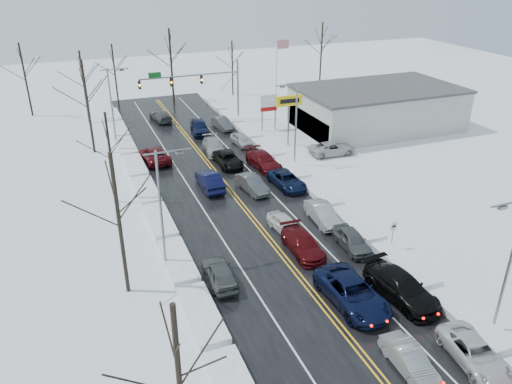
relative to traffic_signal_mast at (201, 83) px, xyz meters
name	(u,v)px	position (x,y,z in m)	size (l,w,h in m)	color
ground	(255,221)	(-3.45, -27.99, -5.48)	(160.00, 160.00, 0.00)	white
road_surface	(246,211)	(-3.45, -25.99, -5.47)	(14.00, 84.00, 0.01)	black
snow_bank_left	(161,226)	(-11.05, -25.99, -5.48)	(1.90, 72.00, 0.52)	white
snow_bank_right	(322,197)	(4.15, -25.99, -5.48)	(1.90, 72.00, 0.52)	white
traffic_signal_mast	(201,83)	(0.00, 0.00, 0.00)	(13.28, 0.39, 8.00)	slate
tires_plus_sign	(289,104)	(7.05, -12.00, -0.49)	(3.20, 0.34, 6.00)	slate
used_vehicles_sign	(269,105)	(7.05, -5.99, -2.16)	(2.20, 0.22, 4.65)	slate
speed_limit_sign	(393,230)	(4.75, -35.99, -3.84)	(0.55, 0.09, 2.35)	slate
flagpole	(278,69)	(11.72, 2.01, 0.45)	(1.87, 1.20, 10.00)	silver
dealership_building	(377,108)	(20.53, -9.99, -2.82)	(20.40, 12.40, 5.30)	#B8B8B3
streetlight_se	(509,256)	(4.85, -45.99, -0.17)	(3.20, 0.25, 9.00)	slate
streetlight_ne	(294,118)	(4.85, -17.99, -0.17)	(3.20, 0.25, 9.00)	slate
streetlight_sw	(163,201)	(-11.74, -31.99, -0.17)	(3.20, 0.25, 9.00)	slate
streetlight_nw	(113,100)	(-11.74, -3.99, -0.17)	(3.20, 0.25, 9.00)	slate
tree_left_a	(177,360)	(-14.45, -47.99, 0.81)	(3.60, 3.60, 9.00)	#2D231C
tree_left_b	(116,198)	(-14.95, -33.99, 1.51)	(4.00, 4.00, 10.00)	#2D231C
tree_left_c	(109,141)	(-13.95, -19.99, 0.46)	(3.40, 3.40, 8.50)	#2D231C
tree_left_d	(85,89)	(-14.65, -5.99, 1.86)	(4.20, 4.20, 10.50)	#2D231C
tree_left_e	(82,73)	(-14.25, 6.01, 1.16)	(3.80, 3.80, 9.50)	#2D231C
tree_far_a	(23,66)	(-21.45, 12.01, 1.51)	(4.00, 4.00, 10.00)	#2D231C
tree_far_b	(114,63)	(-9.45, 13.01, 0.81)	(3.60, 3.60, 9.00)	#2D231C
tree_far_c	(170,52)	(-1.45, 11.01, 2.21)	(4.40, 4.40, 11.00)	#2D231C
tree_far_d	(232,58)	(8.55, 12.51, 0.46)	(3.40, 3.40, 8.50)	#2D231C
tree_far_e	(322,42)	(24.55, 13.01, 1.86)	(4.20, 4.20, 10.50)	#2D231C
queued_car_1	(408,369)	(-1.71, -46.77, -5.48)	(1.42, 4.07, 1.34)	gray
queued_car_2	(351,303)	(-1.61, -40.67, -5.48)	(2.85, 6.17, 1.72)	black
queued_car_3	(302,252)	(-1.82, -33.93, -5.48)	(2.07, 5.08, 1.48)	#4B0A0D
queued_car_4	(285,231)	(-1.79, -30.54, -5.48)	(1.60, 3.97, 1.35)	white
queued_car_5	(252,191)	(-1.51, -22.35, -5.48)	(1.57, 4.50, 1.48)	#46484B
queued_car_6	(228,165)	(-1.61, -15.41, -5.48)	(2.33, 5.05, 1.40)	black
queued_car_7	(214,152)	(-1.89, -11.09, -5.48)	(2.09, 5.15, 1.49)	#999CA0
queued_car_8	(200,133)	(-1.58, -4.00, -5.48)	(2.02, 5.03, 1.71)	#0B1432
queued_car_10	(472,362)	(1.98, -47.64, -5.48)	(2.22, 4.82, 1.34)	silver
queued_car_11	(400,298)	(1.69, -41.36, -5.48)	(2.42, 5.94, 1.72)	black
queued_car_12	(351,248)	(1.95, -34.82, -5.48)	(1.73, 4.30, 1.47)	#444749
queued_car_13	(322,222)	(1.85, -30.23, -5.48)	(1.61, 4.61, 1.52)	#A1A3A9
queued_car_14	(287,187)	(1.98, -22.71, -5.48)	(2.33, 5.05, 1.40)	black
queued_car_15	(263,168)	(1.69, -17.36, -5.48)	(2.26, 5.56, 1.61)	#4C0A0F
queued_car_16	(241,145)	(1.88, -9.99, -5.48)	(1.59, 3.94, 1.34)	#AEB1B7
queued_car_17	(222,129)	(1.65, -3.26, -5.48)	(1.54, 4.42, 1.46)	#46484B
oncoming_car_0	(210,188)	(-5.10, -20.29, -5.48)	(1.78, 5.10, 1.68)	black
oncoming_car_1	(155,161)	(-8.71, -11.43, -5.48)	(2.54, 5.50, 1.53)	#530B11
oncoming_car_2	(161,121)	(-5.12, 2.94, -5.48)	(2.01, 4.95, 1.44)	#46494B
oncoming_car_3	(220,282)	(-8.87, -35.34, -5.48)	(1.79, 4.46, 1.52)	#46494C
parked_car_0	(332,155)	(10.39, -16.67, -5.48)	(2.45, 5.30, 1.47)	#BDBDBF
parked_car_1	(337,139)	(13.51, -12.42, -5.48)	(1.89, 4.64, 1.35)	#3B3D3F
parked_car_2	(303,128)	(11.50, -6.98, -5.48)	(1.58, 3.92, 1.34)	black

